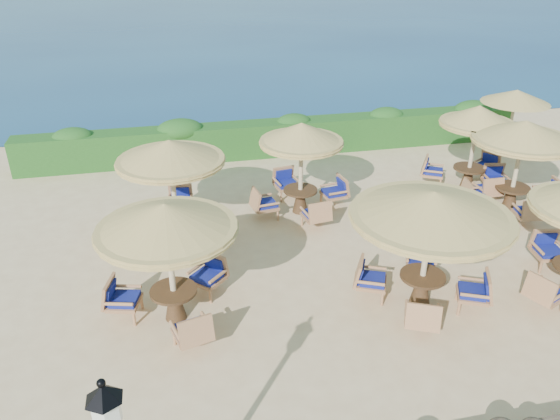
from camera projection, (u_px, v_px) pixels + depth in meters
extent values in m
plane|color=beige|center=(342.00, 256.00, 13.54)|extent=(120.00, 120.00, 0.00)
cube|color=#194817|center=(280.00, 137.00, 19.53)|extent=(18.00, 0.90, 1.20)
cylinder|color=silver|center=(106.00, 410.00, 5.35)|extent=(0.30, 0.30, 0.36)
cone|color=black|center=(103.00, 392.00, 5.24)|extent=(0.40, 0.40, 0.18)
cylinder|color=beige|center=(510.00, 127.00, 19.04)|extent=(0.10, 0.10, 2.20)
cone|color=#A28443|center=(516.00, 96.00, 18.55)|extent=(2.30, 2.30, 0.45)
cylinder|color=beige|center=(171.00, 269.00, 10.81)|extent=(0.12, 0.12, 2.40)
cone|color=#A28443|center=(165.00, 217.00, 10.28)|extent=(2.77, 2.77, 0.55)
cylinder|color=#A28443|center=(167.00, 230.00, 10.40)|extent=(2.71, 2.71, 0.14)
cylinder|color=#492F1A|center=(173.00, 291.00, 11.05)|extent=(0.96, 0.96, 0.06)
cone|color=#492F1A|center=(175.00, 305.00, 11.21)|extent=(0.44, 0.44, 0.64)
cylinder|color=beige|center=(426.00, 255.00, 11.29)|extent=(0.12, 0.12, 2.40)
cone|color=#A28443|center=(433.00, 204.00, 10.75)|extent=(3.33, 3.33, 0.55)
cylinder|color=#A28443|center=(431.00, 217.00, 10.88)|extent=(3.27, 3.27, 0.14)
cylinder|color=#492F1A|center=(423.00, 276.00, 11.53)|extent=(0.96, 0.96, 0.06)
cone|color=#492F1A|center=(421.00, 290.00, 11.69)|extent=(0.44, 0.44, 0.64)
cylinder|color=beige|center=(174.00, 194.00, 13.93)|extent=(0.12, 0.12, 2.40)
cone|color=#A28443|center=(170.00, 151.00, 13.39)|extent=(2.73, 2.73, 0.55)
cylinder|color=#A28443|center=(171.00, 161.00, 13.52)|extent=(2.68, 2.68, 0.14)
cylinder|color=#492F1A|center=(176.00, 212.00, 14.16)|extent=(0.96, 0.96, 0.06)
cone|color=#492F1A|center=(177.00, 224.00, 14.32)|extent=(0.44, 0.44, 0.64)
cylinder|color=beige|center=(301.00, 173.00, 15.12)|extent=(0.12, 0.12, 2.40)
cone|color=#A28443|center=(302.00, 133.00, 14.59)|extent=(2.31, 2.31, 0.55)
cylinder|color=#A28443|center=(301.00, 142.00, 14.71)|extent=(2.26, 2.26, 0.14)
cylinder|color=#492F1A|center=(300.00, 190.00, 15.36)|extent=(0.96, 0.96, 0.06)
cone|color=#492F1A|center=(300.00, 201.00, 15.52)|extent=(0.44, 0.44, 0.64)
cylinder|color=beige|center=(472.00, 152.00, 16.56)|extent=(0.12, 0.12, 2.40)
cone|color=#A28443|center=(479.00, 115.00, 16.02)|extent=(2.22, 2.22, 0.55)
cylinder|color=#A28443|center=(477.00, 124.00, 16.15)|extent=(2.18, 2.18, 0.14)
cylinder|color=#492F1A|center=(469.00, 168.00, 16.80)|extent=(0.96, 0.96, 0.06)
cone|color=#492F1A|center=(468.00, 178.00, 16.95)|extent=(0.44, 0.44, 0.64)
cylinder|color=beige|center=(516.00, 171.00, 15.29)|extent=(0.12, 0.12, 2.40)
cone|color=#A28443|center=(525.00, 130.00, 14.75)|extent=(2.80, 2.80, 0.55)
cylinder|color=#A28443|center=(523.00, 140.00, 14.88)|extent=(2.74, 2.74, 0.14)
cylinder|color=#492F1A|center=(513.00, 187.00, 15.52)|extent=(0.96, 0.96, 0.06)
cone|color=#492F1A|center=(510.00, 198.00, 15.68)|extent=(0.44, 0.44, 0.64)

